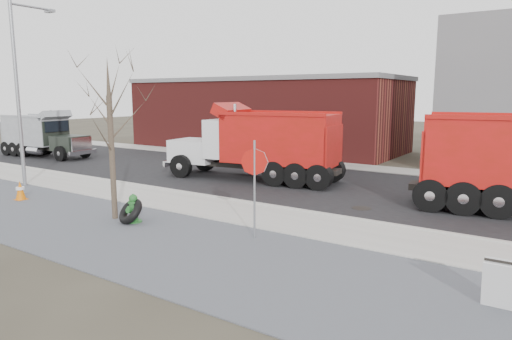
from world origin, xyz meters
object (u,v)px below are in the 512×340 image
Objects in this scene: sandwich_board at (502,285)px; truck_tire at (131,211)px; fire_hydrant at (133,210)px; dump_truck_red_b at (259,142)px; dump_truck_grey at (42,133)px; stop_sign at (255,172)px.

truck_tire is at bearing 178.38° from sandwich_board.
truck_tire is at bearing -100.43° from fire_hydrant.
fire_hydrant is 8.47m from dump_truck_red_b.
truck_tire is 18.71m from dump_truck_grey.
dump_truck_grey is at bearing 163.31° from sandwich_board.
truck_tire is at bearing -172.66° from stop_sign.
fire_hydrant is 0.34× the size of stop_sign.
truck_tire is at bearing -27.96° from dump_truck_grey.
dump_truck_red_b is (-0.74, 8.43, 1.43)m from truck_tire.
dump_truck_grey reaches higher than sandwich_board.
sandwich_board is at bearing -0.50° from truck_tire.
stop_sign is at bearing -21.48° from dump_truck_grey.
sandwich_board is 14.07m from dump_truck_red_b.
sandwich_board is 28.52m from dump_truck_grey.
dump_truck_red_b is (-4.82, 7.50, -0.06)m from stop_sign.
truck_tire is at bearing 87.15° from dump_truck_red_b.
fire_hydrant is 0.11× the size of dump_truck_red_b.
dump_truck_grey is at bearing -4.81° from dump_truck_red_b.
dump_truck_red_b is 1.29× the size of dump_truck_grey.
stop_sign is (4.08, 0.93, 1.50)m from truck_tire.
dump_truck_red_b reaches higher than stop_sign.
truck_tire is 4.45m from stop_sign.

